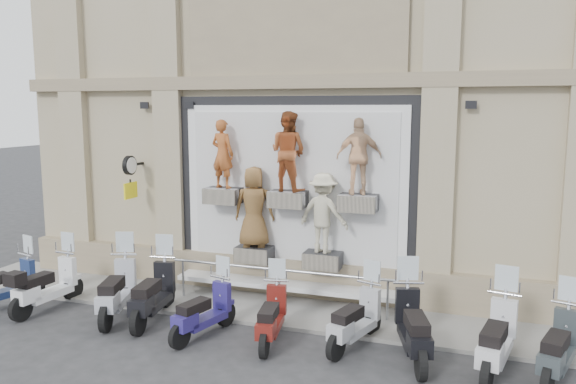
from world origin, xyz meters
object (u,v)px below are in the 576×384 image
Objects in this scene: scooter_b at (47,274)px; scooter_i at (498,325)px; scooter_f at (271,305)px; scooter_c at (116,279)px; scooter_e at (203,300)px; scooter_g at (356,308)px; scooter_d at (153,282)px; clock_sign_bracket at (130,171)px; guard_rail at (279,289)px; scooter_j at (560,334)px; scooter_a at (3,275)px; scooter_h at (414,314)px.

scooter_i is at bearing 5.08° from scooter_b.
scooter_b is 5.12m from scooter_f.
scooter_c is 2.17m from scooter_e.
scooter_g is at bearing -16.57° from scooter_c.
scooter_b is at bearing -168.56° from scooter_e.
scooter_d is at bearing -170.21° from scooter_i.
guard_rail is at bearing -6.84° from clock_sign_bracket.
clock_sign_bracket is at bearing 96.45° from scooter_c.
scooter_d is at bearing -12.80° from scooter_c.
scooter_e is at bearing -153.43° from scooter_g.
scooter_i is 0.93m from scooter_j.
scooter_j is at bearing -16.02° from guard_rail.
clock_sign_bracket is 0.56× the size of scooter_a.
scooter_c is at bearing 21.81° from scooter_a.
scooter_i is at bearing -8.53° from scooter_f.
scooter_g reaches higher than scooter_e.
scooter_g reaches higher than scooter_f.
guard_rail is 1.69m from scooter_f.
scooter_c is (-3.02, -1.46, 0.37)m from guard_rail.
scooter_j is at bearing 14.18° from scooter_g.
scooter_d is at bearing -162.98° from scooter_j.
scooter_c is 5.98m from scooter_h.
scooter_b is at bearing 163.96° from scooter_h.
scooter_i reaches higher than scooter_b.
scooter_a reaches higher than guard_rail.
scooter_f is at bearing -20.88° from scooter_c.
scooter_c is at bearing -169.44° from scooter_i.
scooter_a is 9.98m from scooter_i.
scooter_i reaches higher than scooter_e.
scooter_h is (6.86, -1.96, -1.98)m from clock_sign_bracket.
scooter_f is (4.33, -2.09, -2.08)m from clock_sign_bracket.
scooter_a is (-1.77, -2.22, -2.06)m from clock_sign_bracket.
scooter_j reaches higher than scooter_f.
scooter_c reaches higher than scooter_j.
scooter_h is (2.96, -1.50, 0.36)m from guard_rail.
clock_sign_bracket is 5.23m from scooter_f.
guard_rail is at bearing 32.64° from scooter_a.
clock_sign_bracket is 2.89m from scooter_c.
scooter_d reaches higher than scooter_a.
guard_rail is 3.37m from scooter_c.
scooter_b is at bearing -160.60° from scooter_g.
scooter_a is 3.48m from scooter_d.
scooter_c reaches higher than scooter_d.
scooter_g is (6.62, 0.24, -0.04)m from scooter_b.
scooter_j is (2.26, -0.01, -0.05)m from scooter_h.
scooter_h is (2.54, 0.12, 0.11)m from scooter_f.
scooter_a is at bearing -163.29° from scooter_b.
guard_rail is 4.57m from clock_sign_bracket.
scooter_g is (5.83, -1.78, -2.06)m from clock_sign_bracket.
scooter_h reaches higher than scooter_g.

